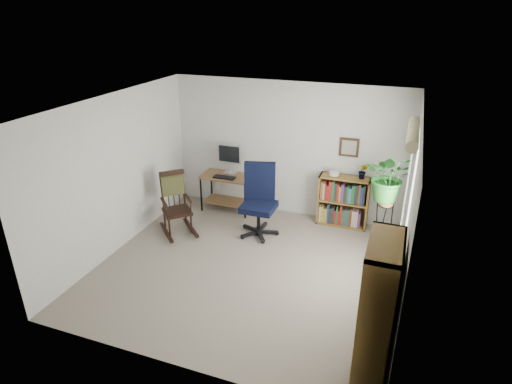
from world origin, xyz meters
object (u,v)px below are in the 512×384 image
at_px(low_bookshelf, 343,201).
at_px(rocking_chair, 176,204).
at_px(office_chair, 259,201).
at_px(desk, 228,193).
at_px(tall_bookshelf, 376,319).

bearing_deg(low_bookshelf, rocking_chair, -154.59).
xyz_separation_m(rocking_chair, low_bookshelf, (2.56, 1.21, -0.08)).
bearing_deg(office_chair, rocking_chair, -178.65).
relative_size(rocking_chair, low_bookshelf, 1.18).
xyz_separation_m(desk, rocking_chair, (-0.44, -1.09, 0.19)).
height_order(desk, rocking_chair, rocking_chair).
bearing_deg(desk, low_bookshelf, 3.25).
relative_size(low_bookshelf, tall_bookshelf, 0.54).
relative_size(office_chair, rocking_chair, 1.15).
bearing_deg(office_chair, low_bookshelf, 18.35).
bearing_deg(rocking_chair, low_bookshelf, -17.75).
bearing_deg(rocking_chair, office_chair, -26.64).
xyz_separation_m(office_chair, tall_bookshelf, (2.09, -2.54, 0.23)).
xyz_separation_m(low_bookshelf, tall_bookshelf, (0.84, -3.37, 0.39)).
height_order(desk, low_bookshelf, low_bookshelf).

